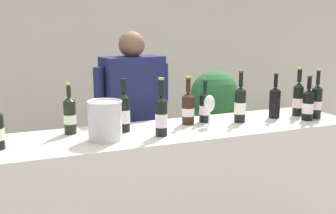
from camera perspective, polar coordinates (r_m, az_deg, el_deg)
The scene contains 16 objects.
wall_back at distance 5.03m, azimuth -11.09°, elevation 8.42°, with size 8.00×0.10×2.80m, color beige.
counter at distance 2.77m, azimuth 0.60°, elevation -13.13°, with size 2.54×0.58×0.99m, color beige.
wine_bottle_0 at distance 2.44m, azimuth -0.94°, elevation -1.18°, with size 0.07×0.07×0.35m.
wine_bottle_1 at distance 3.08m, azimuth 20.09°, elevation 0.79°, with size 0.07×0.07×0.35m.
wine_bottle_2 at distance 2.83m, azimuth 10.07°, elevation 0.39°, with size 0.08×0.08×0.35m.
wine_bottle_3 at distance 2.56m, azimuth -13.60°, elevation -1.12°, with size 0.08×0.08×0.31m.
wine_bottle_4 at distance 3.01m, azimuth 14.73°, elevation 0.77°, with size 0.08×0.08×0.32m.
wine_bottle_5 at distance 3.01m, azimuth 19.02°, elevation 0.35°, with size 0.08×0.08×0.32m.
wine_bottle_6 at distance 2.55m, azimuth -6.20°, elevation -0.68°, with size 0.08×0.08×0.33m.
wine_bottle_8 at distance 2.80m, azimuth 5.19°, elevation 0.06°, with size 0.08×0.08×0.30m.
wine_bottle_9 at distance 3.14m, azimuth 17.77°, elevation 1.18°, with size 0.08×0.08×0.35m.
wine_bottle_10 at distance 2.73m, azimuth 2.83°, elevation -0.11°, with size 0.08×0.08×0.32m.
wine_glass at distance 2.68m, azimuth 5.81°, elevation 0.29°, with size 0.07×0.07×0.21m.
ice_bucket at distance 2.38m, azimuth -8.82°, elevation -1.83°, with size 0.20×0.20×0.23m.
person_server at distance 3.14m, azimuth -4.87°, elevation -4.70°, with size 0.60×0.30×1.60m.
potted_shrub at distance 3.84m, azimuth 6.50°, elevation -2.25°, with size 0.52×0.48×1.24m.
Camera 1 is at (-0.98, -2.32, 1.65)m, focal length 43.50 mm.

